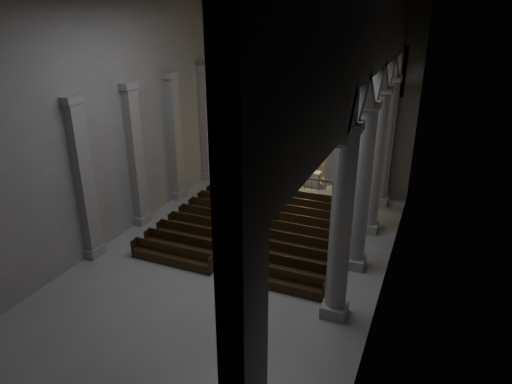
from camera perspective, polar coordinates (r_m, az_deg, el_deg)
room at (r=20.19m, az=-2.66°, el=10.60°), size 24.00×24.10×12.00m
sanctuary_wall at (r=31.01m, az=6.69°, el=12.81°), size 14.00×0.77×12.00m
right_arcade at (r=19.80m, az=13.86°, el=10.41°), size 1.00×24.00×12.00m
left_pilasters at (r=27.36m, az=-12.29°, el=5.32°), size 0.60×13.00×8.03m
sanctuary_step at (r=31.90m, az=5.69°, el=0.91°), size 8.50×2.60×0.15m
altar at (r=31.78m, az=6.43°, el=1.84°), size 1.84×0.73×0.93m
altar_rail at (r=30.92m, az=5.25°, el=1.34°), size 4.94×0.09×0.97m
candle_stand_left at (r=31.21m, az=0.66°, el=1.03°), size 0.21×0.21×1.22m
candle_stand_right at (r=29.70m, az=10.54°, el=-0.41°), size 0.24×0.24×1.43m
pews at (r=25.02m, az=0.30°, el=-4.71°), size 9.79×9.39×0.98m
worshipper at (r=27.88m, az=3.11°, el=-1.19°), size 0.49×0.41×1.13m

